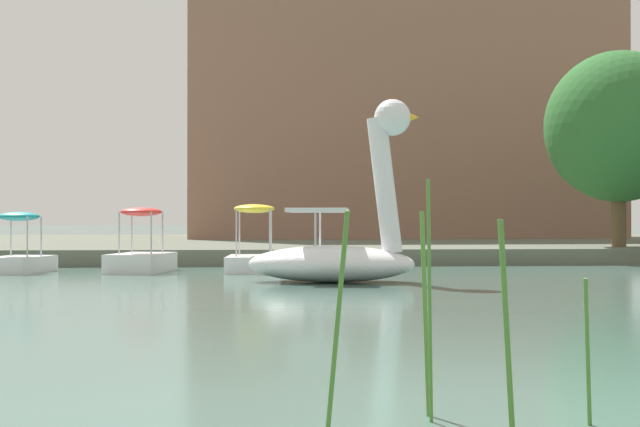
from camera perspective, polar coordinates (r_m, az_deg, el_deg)
name	(u,v)px	position (r m, az deg, el deg)	size (l,w,h in m)	color
ground_plane	(445,397)	(5.92, 8.06, -11.70)	(550.96, 550.96, 0.00)	#47665B
shore_bank_far	(284,244)	(36.34, -2.32, -2.01)	(149.76, 27.51, 0.43)	#5B6051
swan_boat	(341,243)	(16.70, 1.37, -1.91)	(3.38, 2.07, 3.46)	white
pedal_boat_yellow	(254,252)	(20.27, -4.28, -2.52)	(1.32, 2.19, 1.55)	white
pedal_boat_red	(141,254)	(20.48, -11.49, -2.59)	(1.48, 2.24, 1.47)	white
pedal_boat_teal	(19,256)	(20.95, -18.91, -2.60)	(1.41, 1.96, 1.37)	white
tree_sapling_by_fence	(618,127)	(26.83, 18.75, 5.32)	(4.46, 4.55, 5.63)	brown
apartment_block	(393,102)	(41.62, 4.75, 7.19)	(18.95, 9.06, 12.63)	#996B56
reed_clump_foreground	(513,317)	(5.08, 12.41, -6.53)	(2.32, 0.82, 1.51)	#4C7F33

